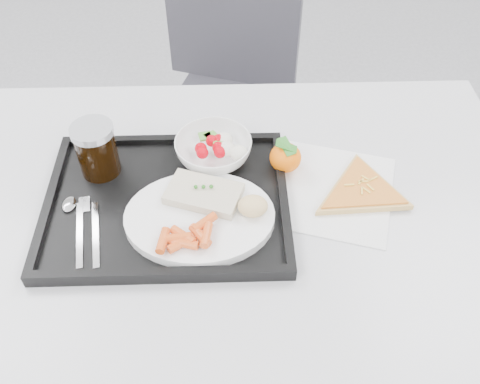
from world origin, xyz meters
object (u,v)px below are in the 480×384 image
chair (233,80)px  tray (167,203)px  salad_bowl (214,150)px  tangerine (285,157)px  table (221,233)px  cola_glass (96,149)px  pizza_slice (362,191)px  dinner_plate (200,217)px

chair → tray: chair is taller
salad_bowl → tangerine: size_ratio=2.30×
tangerine → tray: bearing=-158.7°
tray → chair: bearing=79.0°
table → chair: 0.74m
salad_bowl → tangerine: (0.14, -0.02, -0.00)m
table → salad_bowl: salad_bowl is taller
table → chair: size_ratio=1.29×
salad_bowl → cola_glass: (-0.22, -0.03, 0.03)m
salad_bowl → pizza_slice: salad_bowl is taller
table → tray: 0.13m
chair → dinner_plate: chair is taller
tangerine → cola_glass: bearing=-179.5°
chair → tray: (-0.14, -0.71, 0.22)m
table → pizza_slice: pizza_slice is taller
dinner_plate → table: bearing=44.8°
salad_bowl → pizza_slice: 0.30m
table → pizza_slice: (0.27, 0.03, 0.08)m
cola_glass → tangerine: 0.36m
cola_glass → table: bearing=-23.2°
tray → tangerine: bearing=21.3°
table → tangerine: size_ratio=18.16×
tray → tangerine: 0.25m
table → chair: chair is taller
dinner_plate → cola_glass: size_ratio=2.50×
dinner_plate → salad_bowl: bearing=81.4°
chair → cola_glass: 0.73m
tray → table: bearing=-8.1°
tray → cola_glass: (-0.13, 0.09, 0.06)m
dinner_plate → pizza_slice: 0.32m
tangerine → salad_bowl: bearing=170.8°
chair → pizza_slice: bearing=-71.3°
tray → pizza_slice: 0.37m
dinner_plate → cola_glass: bearing=145.1°
tray → pizza_slice: bearing=2.8°
chair → tangerine: 0.67m
salad_bowl → dinner_plate: bearing=-98.6°
tangerine → pizza_slice: (0.14, -0.07, -0.02)m
cola_glass → tangerine: (0.36, 0.00, -0.04)m
chair → tray: 0.75m
chair → tangerine: chair is taller
dinner_plate → tangerine: tangerine is taller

